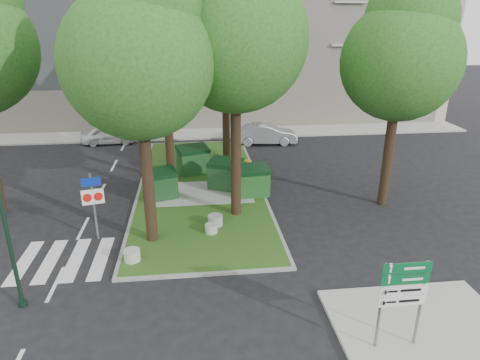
{
  "coord_description": "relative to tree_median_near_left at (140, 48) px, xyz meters",
  "views": [
    {
      "loc": [
        0.26,
        -12.6,
        8.36
      ],
      "look_at": [
        2.09,
        3.68,
        2.0
      ],
      "focal_mm": 32.0,
      "sensor_mm": 36.0,
      "label": 1
    }
  ],
  "objects": [
    {
      "name": "directional_sign",
      "position": [
        6.78,
        -6.61,
        -5.51
      ],
      "size": [
        1.27,
        0.08,
        2.55
      ],
      "rotation": [
        0.0,
        0.0,
        -0.0
      ],
      "color": "slate",
      "rests_on": "sidewalk_corner"
    },
    {
      "name": "median_kerb",
      "position": [
        1.91,
        5.44,
        -7.27
      ],
      "size": [
        6.3,
        16.3,
        0.1
      ],
      "primitive_type": "cube",
      "color": "gray",
      "rests_on": "ground"
    },
    {
      "name": "street_lamp",
      "position": [
        -3.75,
        -3.62,
        -4.18
      ],
      "size": [
        0.4,
        0.4,
        4.99
      ],
      "color": "black",
      "rests_on": "ground"
    },
    {
      "name": "tree_median_near_left",
      "position": [
        0.0,
        0.0,
        0.0
      ],
      "size": [
        5.2,
        5.2,
        10.53
      ],
      "color": "black",
      "rests_on": "ground"
    },
    {
      "name": "ground",
      "position": [
        1.41,
        -2.56,
        -7.32
      ],
      "size": [
        120.0,
        120.0,
        0.0
      ],
      "primitive_type": "plane",
      "color": "black",
      "rests_on": "ground"
    },
    {
      "name": "zebra_crossing",
      "position": [
        -2.34,
        -1.06,
        -7.31
      ],
      "size": [
        5.0,
        3.0,
        0.01
      ],
      "primitive_type": "cube",
      "color": "silver",
      "rests_on": "ground"
    },
    {
      "name": "car_silver",
      "position": [
        6.61,
        12.94,
        -6.62
      ],
      "size": [
        4.3,
        1.76,
        1.39
      ],
      "primitive_type": "imported",
      "rotation": [
        0.0,
        0.0,
        1.5
      ],
      "color": "#94969B",
      "rests_on": "ground"
    },
    {
      "name": "dumpster_c",
      "position": [
        3.19,
        4.93,
        -6.47
      ],
      "size": [
        1.97,
        1.73,
        1.52
      ],
      "rotation": [
        0.0,
        0.0,
        -0.43
      ],
      "color": "#103715",
      "rests_on": "median_island"
    },
    {
      "name": "dumpster_b",
      "position": [
        1.59,
        7.39,
        -6.45
      ],
      "size": [
        1.94,
        1.63,
        1.55
      ],
      "rotation": [
        0.0,
        0.0,
        0.32
      ],
      "color": "#123F15",
      "rests_on": "median_island"
    },
    {
      "name": "tree_median_far",
      "position": [
        3.7,
        9.5,
        1.0
      ],
      "size": [
        5.8,
        5.8,
        11.93
      ],
      "color": "black",
      "rests_on": "ground"
    },
    {
      "name": "litter_bin",
      "position": [
        4.61,
        7.04,
        -6.84
      ],
      "size": [
        0.41,
        0.41,
        0.71
      ],
      "primitive_type": "cylinder",
      "color": "#C48617",
      "rests_on": "median_island"
    },
    {
      "name": "bollard_right",
      "position": [
        2.23,
        0.24,
        -7.02
      ],
      "size": [
        0.51,
        0.51,
        0.36
      ],
      "primitive_type": "cylinder",
      "color": "#A2A29D",
      "rests_on": "median_island"
    },
    {
      "name": "tree_median_near_right",
      "position": [
        3.5,
        2.0,
        0.67
      ],
      "size": [
        5.6,
        5.6,
        11.46
      ],
      "color": "black",
      "rests_on": "ground"
    },
    {
      "name": "car_white",
      "position": [
        -4.16,
        14.23,
        -6.7
      ],
      "size": [
        3.72,
        1.69,
        1.24
      ],
      "primitive_type": "imported",
      "rotation": [
        0.0,
        0.0,
        1.63
      ],
      "color": "silver",
      "rests_on": "ground"
    },
    {
      "name": "dumpster_d",
      "position": [
        4.41,
        3.93,
        -6.48
      ],
      "size": [
        1.7,
        1.26,
        1.49
      ],
      "rotation": [
        0.0,
        0.0,
        0.09
      ],
      "color": "#164917",
      "rests_on": "median_island"
    },
    {
      "name": "building_sidewalk",
      "position": [
        1.41,
        15.94,
        -7.26
      ],
      "size": [
        42.0,
        3.0,
        0.12
      ],
      "primitive_type": "cube",
      "color": "#999993",
      "rests_on": "ground"
    },
    {
      "name": "traffic_sign_pole",
      "position": [
        -2.27,
        0.44,
        -5.54
      ],
      "size": [
        0.82,
        0.23,
        2.78
      ],
      "rotation": [
        0.0,
        0.0,
        0.23
      ],
      "color": "slate",
      "rests_on": "ground"
    },
    {
      "name": "bollard_mid",
      "position": [
        2.43,
        0.86,
        -6.98
      ],
      "size": [
        0.62,
        0.62,
        0.44
      ],
      "primitive_type": "cylinder",
      "color": "gray",
      "rests_on": "median_island"
    },
    {
      "name": "bollard_left",
      "position": [
        -0.69,
        -1.55,
        -6.99
      ],
      "size": [
        0.58,
        0.58,
        0.42
      ],
      "primitive_type": "cylinder",
      "color": "#ADADA8",
      "rests_on": "median_island"
    },
    {
      "name": "tree_median_mid",
      "position": [
        0.5,
        6.5,
        -0.34
      ],
      "size": [
        4.8,
        4.8,
        9.99
      ],
      "color": "black",
      "rests_on": "ground"
    },
    {
      "name": "dumpster_a",
      "position": [
        -0.01,
        4.05,
        -6.51
      ],
      "size": [
        1.79,
        1.49,
        1.43
      ],
      "rotation": [
        0.0,
        0.0,
        0.3
      ],
      "color": "#0E3511",
      "rests_on": "median_island"
    },
    {
      "name": "sidewalk_corner",
      "position": [
        7.91,
        -6.06,
        -7.26
      ],
      "size": [
        5.0,
        4.0,
        0.12
      ],
      "primitive_type": "cube",
      "color": "#999993",
      "rests_on": "ground"
    },
    {
      "name": "apartment_building",
      "position": [
        1.41,
        23.44,
        0.68
      ],
      "size": [
        41.0,
        12.0,
        16.0
      ],
      "primitive_type": "cube",
      "color": "#C6AF95",
      "rests_on": "ground"
    },
    {
      "name": "tree_street_right",
      "position": [
        10.5,
        2.5,
        -0.33
      ],
      "size": [
        5.0,
        5.0,
        10.06
      ],
      "color": "black",
      "rests_on": "ground"
    },
    {
      "name": "median_island",
      "position": [
        1.91,
        5.44,
        -7.26
      ],
      "size": [
        6.0,
        16.0,
        0.12
      ],
      "primitive_type": "cube",
      "color": "#254B15",
      "rests_on": "ground"
    }
  ]
}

